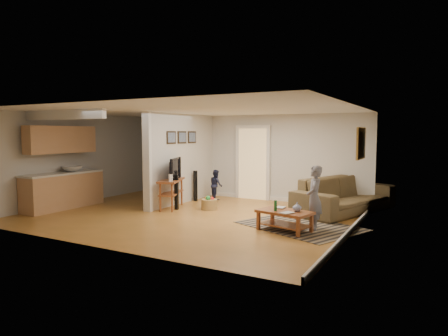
{
  "coord_description": "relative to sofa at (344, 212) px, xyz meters",
  "views": [
    {
      "loc": [
        5.23,
        -7.87,
        1.97
      ],
      "look_at": [
        0.48,
        0.82,
        1.1
      ],
      "focal_mm": 32.0,
      "sensor_mm": 36.0,
      "label": 1
    }
  ],
  "objects": [
    {
      "name": "ground",
      "position": [
        -3.16,
        -2.2,
        0.0
      ],
      "size": [
        7.5,
        7.5,
        0.0
      ],
      "primitive_type": "plane",
      "color": "olive",
      "rests_on": "ground"
    },
    {
      "name": "room_shell",
      "position": [
        -4.22,
        -1.77,
        1.46
      ],
      "size": [
        7.54,
        6.02,
        2.52
      ],
      "color": "silver",
      "rests_on": "ground"
    },
    {
      "name": "area_rug",
      "position": [
        -0.5,
        -2.01,
        0.01
      ],
      "size": [
        2.85,
        2.51,
        0.01
      ],
      "primitive_type": "cube",
      "rotation": [
        0.0,
        0.0,
        -0.4
      ],
      "color": "black",
      "rests_on": "ground"
    },
    {
      "name": "sofa",
      "position": [
        0.0,
        0.0,
        0.0
      ],
      "size": [
        2.13,
        3.21,
        0.87
      ],
      "primitive_type": "imported",
      "rotation": [
        0.0,
        0.0,
        1.22
      ],
      "color": "#413B20",
      "rests_on": "ground"
    },
    {
      "name": "coffee_table",
      "position": [
        -0.63,
        -2.56,
        0.32
      ],
      "size": [
        1.17,
        0.85,
        0.63
      ],
      "rotation": [
        0.0,
        0.0,
        -0.23
      ],
      "color": "brown",
      "rests_on": "ground"
    },
    {
      "name": "tv_console",
      "position": [
        -4.09,
        -1.64,
        0.69
      ],
      "size": [
        0.87,
        1.3,
        1.04
      ],
      "rotation": [
        0.0,
        0.0,
        0.38
      ],
      "color": "brown",
      "rests_on": "ground"
    },
    {
      "name": "speaker_left",
      "position": [
        -3.88,
        -1.74,
        0.45
      ],
      "size": [
        0.11,
        0.11,
        0.9
      ],
      "primitive_type": "cube",
      "rotation": [
        0.0,
        0.0,
        0.27
      ],
      "color": "black",
      "rests_on": "ground"
    },
    {
      "name": "speaker_right",
      "position": [
        -4.16,
        -0.41,
        0.44
      ],
      "size": [
        0.09,
        0.09,
        0.89
      ],
      "primitive_type": "cube",
      "rotation": [
        0.0,
        0.0,
        0.03
      ],
      "color": "black",
      "rests_on": "ground"
    },
    {
      "name": "toy_basket",
      "position": [
        -3.13,
        -1.34,
        0.15
      ],
      "size": [
        0.41,
        0.41,
        0.37
      ],
      "color": "olive",
      "rests_on": "ground"
    },
    {
      "name": "child",
      "position": [
        -0.16,
        -2.18,
        0.0
      ],
      "size": [
        0.43,
        0.55,
        1.32
      ],
      "primitive_type": "imported",
      "rotation": [
        0.0,
        0.0,
        -1.3
      ],
      "color": "slate",
      "rests_on": "ground"
    },
    {
      "name": "toddler",
      "position": [
        -3.76,
        0.1,
        0.0
      ],
      "size": [
        0.55,
        0.54,
        0.89
      ],
      "primitive_type": "imported",
      "rotation": [
        0.0,
        0.0,
        2.38
      ],
      "color": "#1E223E",
      "rests_on": "ground"
    }
  ]
}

